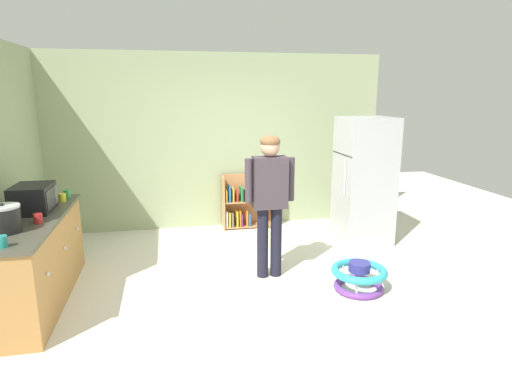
# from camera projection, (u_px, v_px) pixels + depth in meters

# --- Properties ---
(ground_plane) EXTENTS (12.00, 12.00, 0.00)m
(ground_plane) POSITION_uv_depth(u_px,v_px,m) (248.00, 286.00, 4.79)
(ground_plane) COLOR silver
(ground_plane) RESTS_ON ground
(back_wall) EXTENTS (5.20, 0.06, 2.70)m
(back_wall) POSITION_uv_depth(u_px,v_px,m) (220.00, 142.00, 6.70)
(back_wall) COLOR #9EAE83
(back_wall) RESTS_ON ground
(left_side_wall) EXTENTS (0.06, 2.99, 2.70)m
(left_side_wall) POSITION_uv_depth(u_px,v_px,m) (0.00, 163.00, 4.73)
(left_side_wall) COLOR #9AAB80
(left_side_wall) RESTS_ON ground
(kitchen_counter) EXTENTS (0.65, 1.98, 0.90)m
(kitchen_counter) POSITION_uv_depth(u_px,v_px,m) (32.00, 260.00, 4.32)
(kitchen_counter) COLOR #B17C41
(kitchen_counter) RESTS_ON ground
(refrigerator) EXTENTS (0.73, 0.68, 1.78)m
(refrigerator) POSITION_uv_depth(u_px,v_px,m) (364.00, 181.00, 6.04)
(refrigerator) COLOR #B7BABF
(refrigerator) RESTS_ON ground
(bookshelf) EXTENTS (0.80, 0.28, 0.85)m
(bookshelf) POSITION_uv_depth(u_px,v_px,m) (244.00, 205.00, 6.81)
(bookshelf) COLOR tan
(bookshelf) RESTS_ON ground
(standing_person) EXTENTS (0.57, 0.23, 1.65)m
(standing_person) POSITION_uv_depth(u_px,v_px,m) (270.00, 193.00, 4.83)
(standing_person) COLOR black
(standing_person) RESTS_ON ground
(baby_walker) EXTENTS (0.60, 0.60, 0.32)m
(baby_walker) POSITION_uv_depth(u_px,v_px,m) (359.00, 276.00, 4.65)
(baby_walker) COLOR purple
(baby_walker) RESTS_ON ground
(microwave) EXTENTS (0.37, 0.48, 0.28)m
(microwave) POSITION_uv_depth(u_px,v_px,m) (33.00, 198.00, 4.42)
(microwave) COLOR black
(microwave) RESTS_ON kitchen_counter
(crock_pot) EXTENTS (0.29, 0.29, 0.27)m
(crock_pot) POSITION_uv_depth(u_px,v_px,m) (3.00, 219.00, 3.76)
(crock_pot) COLOR black
(crock_pot) RESTS_ON kitchen_counter
(banana_bunch) EXTENTS (0.15, 0.16, 0.04)m
(banana_bunch) POSITION_uv_depth(u_px,v_px,m) (41.00, 199.00, 4.87)
(banana_bunch) COLOR yellow
(banana_bunch) RESTS_ON kitchen_counter
(green_cup) EXTENTS (0.08, 0.08, 0.09)m
(green_cup) POSITION_uv_depth(u_px,v_px,m) (67.00, 194.00, 5.02)
(green_cup) COLOR #33944B
(green_cup) RESTS_ON kitchen_counter
(yellow_cup) EXTENTS (0.08, 0.08, 0.09)m
(yellow_cup) POSITION_uv_depth(u_px,v_px,m) (62.00, 198.00, 4.84)
(yellow_cup) COLOR yellow
(yellow_cup) RESTS_ON kitchen_counter
(white_cup) EXTENTS (0.08, 0.08, 0.09)m
(white_cup) POSITION_uv_depth(u_px,v_px,m) (20.00, 200.00, 4.71)
(white_cup) COLOR white
(white_cup) RESTS_ON kitchen_counter
(teal_cup) EXTENTS (0.08, 0.08, 0.09)m
(teal_cup) POSITION_uv_depth(u_px,v_px,m) (2.00, 242.00, 3.41)
(teal_cup) COLOR teal
(teal_cup) RESTS_ON kitchen_counter
(red_cup) EXTENTS (0.08, 0.08, 0.09)m
(red_cup) POSITION_uv_depth(u_px,v_px,m) (38.00, 218.00, 4.04)
(red_cup) COLOR red
(red_cup) RESTS_ON kitchen_counter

